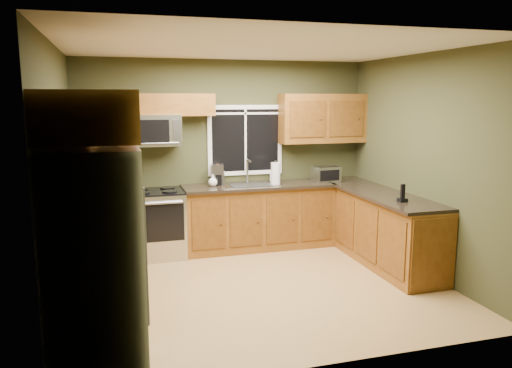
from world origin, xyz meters
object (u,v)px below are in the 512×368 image
toaster_oven (326,174)px  soap_bottle_b (273,174)px  coffee_maker (218,175)px  soap_bottle_a (218,174)px  range (156,223)px  refrigerator (96,260)px  microwave (152,130)px  cordless_phone (402,196)px  soap_bottle_c (213,180)px  paper_towel_roll (276,173)px  kettle (220,176)px

toaster_oven → soap_bottle_b: toaster_oven is taller
coffee_maker → soap_bottle_a: bearing=-92.1°
range → refrigerator: bearing=-104.0°
microwave → toaster_oven: 2.58m
soap_bottle_a → coffee_maker: bearing=87.9°
range → cordless_phone: (2.77, -1.63, 0.54)m
range → microwave: (-0.00, 0.14, 1.26)m
cordless_phone → range: bearing=149.5°
soap_bottle_c → paper_towel_roll: bearing=-5.8°
paper_towel_roll → soap_bottle_b: paper_towel_roll is taller
coffee_maker → cordless_phone: bearing=-43.8°
toaster_oven → coffee_maker: size_ratio=1.38×
microwave → cordless_phone: bearing=-32.5°
kettle → paper_towel_roll: (0.76, -0.23, 0.05)m
coffee_maker → soap_bottle_a: 0.01m
range → soap_bottle_b: size_ratio=4.55×
refrigerator → toaster_oven: size_ratio=4.56×
kettle → paper_towel_roll: 0.80m
soap_bottle_a → refrigerator: bearing=-118.4°
range → microwave: size_ratio=1.23×
toaster_oven → range: bearing=178.7°
toaster_oven → kettle: 1.56m
soap_bottle_a → range: bearing=-169.7°
coffee_maker → cordless_phone: (1.87, -1.80, -0.07)m
range → kettle: (0.94, 0.18, 0.58)m
microwave → range: bearing=-90.0°
refrigerator → soap_bottle_b: refrigerator is taller
refrigerator → paper_towel_roll: bearing=48.7°
microwave → soap_bottle_b: 1.88m
microwave → paper_towel_roll: microwave is taller
refrigerator → soap_bottle_b: bearing=50.8°
soap_bottle_b → kettle: bearing=-177.2°
soap_bottle_a → soap_bottle_c: bearing=-128.8°
coffee_maker → cordless_phone: size_ratio=1.34×
range → paper_towel_roll: paper_towel_roll is taller
range → soap_bottle_a: bearing=10.3°
paper_towel_roll → soap_bottle_a: size_ratio=1.18×
microwave → soap_bottle_a: 1.11m
toaster_oven → soap_bottle_a: (-1.58, 0.22, 0.03)m
paper_towel_roll → soap_bottle_c: (-0.90, 0.09, -0.07)m
range → kettle: size_ratio=3.88×
toaster_oven → paper_towel_roll: size_ratio=1.15×
microwave → soap_bottle_c: (0.80, -0.09, -0.71)m
refrigerator → kettle: bearing=61.2°
refrigerator → soap_bottle_a: bearing=61.6°
refrigerator → soap_bottle_a: refrigerator is taller
soap_bottle_b → refrigerator: bearing=-129.2°
range → soap_bottle_c: bearing=3.1°
microwave → kettle: bearing=2.7°
cordless_phone → refrigerator: bearing=-161.8°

